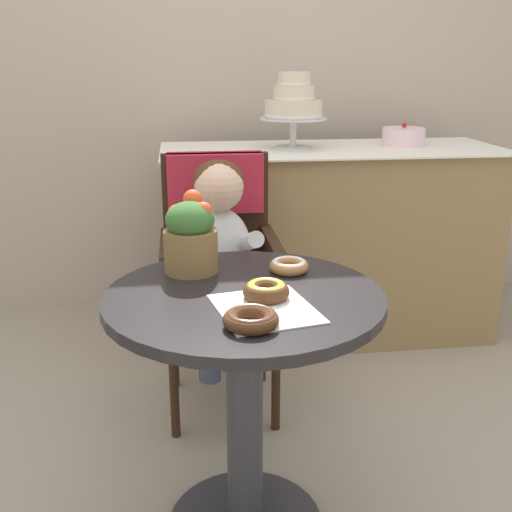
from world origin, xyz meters
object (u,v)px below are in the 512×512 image
(donut_mid, at_px, (289,265))
(round_layer_cake, at_px, (404,137))
(tiered_cake_stand, at_px, (294,104))
(wicker_chair, at_px, (218,241))
(donut_front, at_px, (266,290))
(seated_child, at_px, (221,243))
(donut_side, at_px, (251,318))
(flower_vase, at_px, (190,235))
(cafe_table, at_px, (244,368))

(donut_mid, relative_size, round_layer_cake, 0.56)
(donut_mid, height_order, tiered_cake_stand, tiered_cake_stand)
(tiered_cake_stand, bearing_deg, donut_mid, -100.91)
(wicker_chair, distance_m, donut_front, 0.81)
(wicker_chair, relative_size, seated_child, 1.31)
(donut_mid, bearing_deg, donut_front, -114.97)
(donut_side, relative_size, round_layer_cake, 0.64)
(wicker_chair, distance_m, tiered_cake_stand, 0.81)
(wicker_chair, distance_m, donut_side, 0.97)
(donut_side, xyz_separation_m, tiered_cake_stand, (0.37, 1.51, 0.36))
(seated_child, distance_m, round_layer_cake, 1.20)
(flower_vase, height_order, tiered_cake_stand, tiered_cake_stand)
(donut_side, xyz_separation_m, round_layer_cake, (0.90, 1.54, 0.20))
(flower_vase, relative_size, tiered_cake_stand, 0.67)
(donut_mid, distance_m, flower_vase, 0.29)
(seated_child, distance_m, donut_front, 0.65)
(donut_side, bearing_deg, tiered_cake_stand, 76.16)
(cafe_table, distance_m, round_layer_cake, 1.66)
(tiered_cake_stand, xyz_separation_m, round_layer_cake, (0.53, 0.03, -0.16))
(wicker_chair, relative_size, flower_vase, 4.26)
(seated_child, distance_m, donut_mid, 0.48)
(round_layer_cake, bearing_deg, seated_child, -141.08)
(donut_side, height_order, round_layer_cake, round_layer_cake)
(wicker_chair, bearing_deg, flower_vase, -107.62)
(wicker_chair, distance_m, seated_child, 0.16)
(donut_front, xyz_separation_m, flower_vase, (-0.18, 0.24, 0.08))
(cafe_table, relative_size, donut_mid, 6.52)
(tiered_cake_stand, distance_m, round_layer_cake, 0.55)
(flower_vase, height_order, round_layer_cake, round_layer_cake)
(cafe_table, bearing_deg, donut_mid, 46.41)
(seated_child, xyz_separation_m, donut_mid, (0.16, -0.45, 0.06))
(cafe_table, height_order, donut_side, donut_side)
(donut_mid, distance_m, round_layer_cake, 1.41)
(wicker_chair, height_order, donut_front, wicker_chair)
(cafe_table, bearing_deg, donut_side, -91.93)
(donut_front, relative_size, donut_mid, 1.05)
(donut_side, relative_size, tiered_cake_stand, 0.38)
(wicker_chair, relative_size, tiered_cake_stand, 2.86)
(cafe_table, xyz_separation_m, donut_mid, (0.14, 0.15, 0.23))
(seated_child, height_order, donut_side, seated_child)
(cafe_table, distance_m, seated_child, 0.62)
(seated_child, xyz_separation_m, tiered_cake_stand, (0.38, 0.70, 0.42))
(wicker_chair, height_order, flower_vase, wicker_chair)
(seated_child, bearing_deg, tiered_cake_stand, 61.52)
(donut_front, height_order, flower_vase, flower_vase)
(seated_child, relative_size, donut_mid, 6.58)
(wicker_chair, xyz_separation_m, seated_child, (-0.00, -0.16, 0.04))
(seated_child, relative_size, donut_side, 5.73)
(donut_mid, bearing_deg, round_layer_cake, 57.60)
(donut_front, bearing_deg, donut_mid, 65.03)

